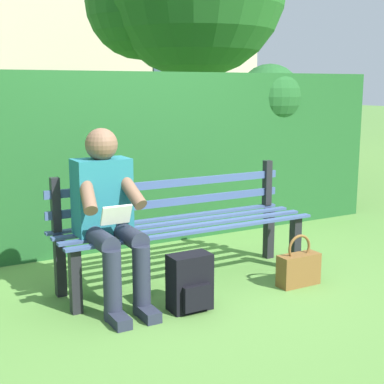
{
  "coord_description": "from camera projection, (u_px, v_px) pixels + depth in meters",
  "views": [
    {
      "loc": [
        1.92,
        3.55,
        1.47
      ],
      "look_at": [
        0.0,
        0.1,
        0.71
      ],
      "focal_mm": 52.05,
      "sensor_mm": 36.0,
      "label": 1
    }
  ],
  "objects": [
    {
      "name": "park_bench",
      "position": [
        182.0,
        224.0,
        4.21
      ],
      "size": [
        1.98,
        0.51,
        0.84
      ],
      "color": "black",
      "rests_on": "ground"
    },
    {
      "name": "ground",
      "position": [
        186.0,
        281.0,
        4.24
      ],
      "size": [
        60.0,
        60.0,
        0.0
      ],
      "primitive_type": "plane",
      "color": "#517F38"
    },
    {
      "name": "hedge_backdrop",
      "position": [
        126.0,
        152.0,
        5.34
      ],
      "size": [
        5.48,
        0.84,
        1.69
      ],
      "color": "#1E5123",
      "rests_on": "ground"
    },
    {
      "name": "handbag",
      "position": [
        299.0,
        268.0,
        4.14
      ],
      "size": [
        0.33,
        0.13,
        0.39
      ],
      "color": "brown",
      "rests_on": "ground"
    },
    {
      "name": "person_seated",
      "position": [
        109.0,
        212.0,
        3.73
      ],
      "size": [
        0.44,
        0.73,
        1.19
      ],
      "color": "#1E6672",
      "rests_on": "ground"
    },
    {
      "name": "backpack",
      "position": [
        190.0,
        283.0,
        3.67
      ],
      "size": [
        0.28,
        0.24,
        0.38
      ],
      "color": "black",
      "rests_on": "ground"
    }
  ]
}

